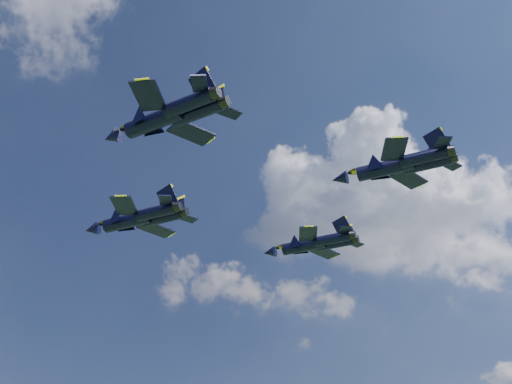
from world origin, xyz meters
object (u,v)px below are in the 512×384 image
object	(u,v)px
jet_left	(151,122)
jet_slot	(381,169)
jet_lead	(124,221)
jet_right	(301,246)

from	to	relation	value
jet_left	jet_slot	distance (m)	27.21
jet_lead	jet_slot	world-z (taller)	jet_lead
jet_right	jet_slot	size ratio (longest dim) A/B	1.01
jet_lead	jet_slot	bearing A→B (deg)	-91.85
jet_right	jet_slot	xyz separation A→B (m)	(-8.29, -23.38, -1.09)
jet_lead	jet_left	bearing A→B (deg)	-137.98
jet_right	jet_lead	bearing A→B (deg)	129.06
jet_left	jet_lead	bearing A→B (deg)	47.13
jet_lead	jet_left	distance (m)	24.01
jet_slot	jet_left	bearing A→B (deg)	127.64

